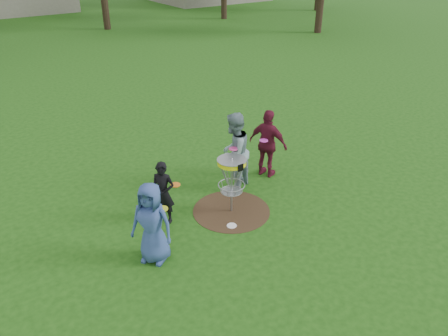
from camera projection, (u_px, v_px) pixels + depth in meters
ground at (231, 211)px, 10.17m from camera, size 100.00×100.00×0.00m
dirt_patch at (231, 211)px, 10.17m from camera, size 1.80×1.80×0.01m
player_blue at (152, 223)px, 8.27m from camera, size 0.94×0.98×1.70m
player_black at (163, 193)px, 9.48m from camera, size 0.61×0.63×1.46m
player_grey at (234, 152)px, 10.64m from camera, size 1.20×1.09×2.00m
player_maroon at (268, 144)px, 11.27m from camera, size 0.82×1.16×1.83m
disc_on_grass at (232, 226)px, 9.63m from camera, size 0.22×0.22×0.02m
disc_golf_basket at (232, 172)px, 9.69m from camera, size 0.66×0.67×1.38m
held_discs at (213, 168)px, 9.77m from camera, size 3.71×1.43×0.35m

